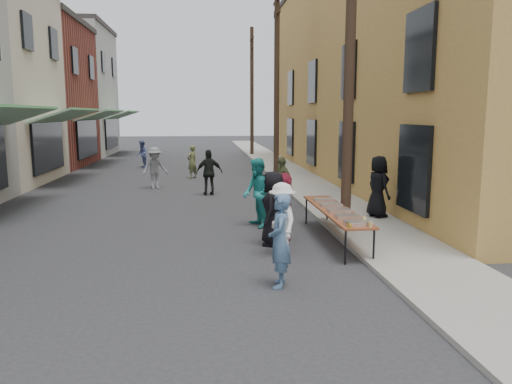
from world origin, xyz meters
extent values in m
plane|color=#28282B|center=(0.00, 0.00, 0.00)|extent=(120.00, 120.00, 0.00)
cube|color=gray|center=(5.00, 15.00, 0.05)|extent=(2.20, 60.00, 0.10)
cube|color=maroon|center=(-10.00, 21.00, 4.00)|extent=(8.00, 8.00, 8.00)
cube|color=gray|center=(-10.00, 29.00, 4.50)|extent=(8.00, 8.00, 9.00)
cube|color=gold|center=(11.10, 14.00, 5.00)|extent=(10.00, 28.00, 10.00)
cylinder|color=#2D2116|center=(4.30, 3.00, 4.50)|extent=(0.26, 0.26, 9.00)
cylinder|color=#2D2116|center=(4.30, 15.00, 4.50)|extent=(0.26, 0.26, 9.00)
cylinder|color=#2D2116|center=(4.30, 27.00, 4.50)|extent=(0.26, 0.26, 9.00)
cube|color=brown|center=(3.80, 2.15, 0.73)|extent=(0.70, 4.00, 0.04)
cylinder|color=black|center=(3.51, 0.27, 0.35)|extent=(0.04, 0.04, 0.71)
cylinder|color=black|center=(4.09, 0.27, 0.35)|extent=(0.04, 0.04, 0.71)
cylinder|color=black|center=(3.51, 4.03, 0.35)|extent=(0.04, 0.04, 0.71)
cylinder|color=black|center=(4.09, 4.03, 0.35)|extent=(0.04, 0.04, 0.71)
cube|color=maroon|center=(3.80, 0.50, 0.79)|extent=(0.50, 0.33, 0.08)
cube|color=#B2B2B7|center=(3.80, 1.15, 0.79)|extent=(0.50, 0.33, 0.08)
cube|color=tan|center=(3.80, 1.85, 0.79)|extent=(0.50, 0.33, 0.08)
cube|color=#B2B2B7|center=(3.80, 2.55, 0.79)|extent=(0.50, 0.33, 0.08)
cube|color=tan|center=(3.80, 3.25, 0.79)|extent=(0.50, 0.33, 0.08)
cylinder|color=#A57F26|center=(3.58, 0.20, 0.79)|extent=(0.07, 0.07, 0.08)
cylinder|color=#A57F26|center=(3.58, 0.30, 0.79)|extent=(0.07, 0.07, 0.08)
cylinder|color=#A57F26|center=(3.58, 0.40, 0.79)|extent=(0.07, 0.07, 0.08)
cylinder|color=tan|center=(4.00, 0.25, 0.81)|extent=(0.08, 0.08, 0.12)
imported|color=black|center=(2.30, 1.92, 0.85)|extent=(0.77, 0.96, 1.69)
imported|color=#49698D|center=(2.02, -0.84, 0.82)|extent=(0.49, 0.65, 1.63)
imported|color=teal|center=(2.14, 3.80, 0.92)|extent=(0.88, 1.03, 1.83)
imported|color=white|center=(2.35, 0.97, 0.78)|extent=(0.75, 1.10, 1.57)
imported|color=#555D36|center=(3.24, 6.65, 0.81)|extent=(0.81, 1.02, 1.62)
imported|color=#9E223B|center=(2.60, 2.45, 0.80)|extent=(0.53, 1.50, 1.60)
imported|color=black|center=(5.60, 4.29, 0.96)|extent=(0.74, 0.95, 1.72)
imported|color=slate|center=(-1.19, 11.13, 0.83)|extent=(1.24, 1.05, 1.66)
imported|color=black|center=(0.96, 9.21, 0.84)|extent=(1.04, 0.55, 1.68)
imported|color=#5C6238|center=(0.24, 14.20, 0.77)|extent=(0.65, 0.67, 1.55)
imported|color=#505F9C|center=(-2.62, 19.05, 0.76)|extent=(0.67, 0.81, 1.52)
camera|label=1|loc=(0.73, -9.06, 2.96)|focal=35.00mm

